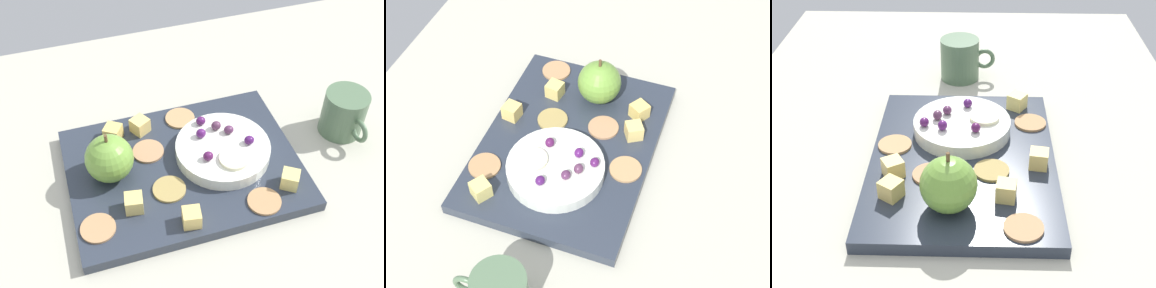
{
  "view_description": "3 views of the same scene",
  "coord_description": "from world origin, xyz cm",
  "views": [
    {
      "loc": [
        15.0,
        51.95,
        64.59
      ],
      "look_at": [
        -1.24,
        0.25,
        8.33
      ],
      "focal_mm": 46.35,
      "sensor_mm": 36.0,
      "label": 1
    },
    {
      "loc": [
        -55.07,
        -20.11,
        75.05
      ],
      "look_at": [
        -1.9,
        -1.04,
        8.37
      ],
      "focal_mm": 52.36,
      "sensor_mm": 36.0,
      "label": 2
    },
    {
      "loc": [
        63.59,
        3.46,
        51.03
      ],
      "look_at": [
        2.3,
        1.69,
        8.7
      ],
      "focal_mm": 49.02,
      "sensor_mm": 36.0,
      "label": 3
    }
  ],
  "objects": [
    {
      "name": "apple_stem",
      "position": [
        11.85,
        0.2,
        13.31
      ],
      "size": [
        0.5,
        0.5,
        1.2
      ],
      "primitive_type": "cylinder",
      "color": "brown",
      "rests_on": "apple_whole"
    },
    {
      "name": "cheese_cube_2",
      "position": [
        10.01,
        -7.81,
        6.55
      ],
      "size": [
        3.63,
        3.63,
        2.62
      ],
      "primitive_type": "cube",
      "rotation": [
        0.0,
        0.0,
        0.99
      ],
      "color": "#EFCD6A",
      "rests_on": "platter"
    },
    {
      "name": "table",
      "position": [
        0.0,
        0.0,
        1.65
      ],
      "size": [
        128.06,
        80.97,
        3.3
      ],
      "primitive_type": "cube",
      "color": "#B5B3A1",
      "rests_on": "ground"
    },
    {
      "name": "cracker_4",
      "position": [
        -8.82,
        12.17,
        5.44
      ],
      "size": [
        5.11,
        5.11,
        0.4
      ],
      "primitive_type": "cylinder",
      "color": "tan",
      "rests_on": "platter"
    },
    {
      "name": "cheese_cube_0",
      "position": [
        2.64,
        12.46,
        6.55
      ],
      "size": [
        3.0,
        3.0,
        2.62
      ],
      "primitive_type": "cube",
      "rotation": [
        0.0,
        0.0,
        1.42
      ],
      "color": "#F1CE6F",
      "rests_on": "platter"
    },
    {
      "name": "cracker_0",
      "position": [
        5.27,
        -2.98,
        5.44
      ],
      "size": [
        5.11,
        5.11,
        0.4
      ],
      "primitive_type": "cylinder",
      "color": "tan",
      "rests_on": "platter"
    },
    {
      "name": "platter",
      "position": [
        0.53,
        1.46,
        4.27
      ],
      "size": [
        36.61,
        27.28,
        1.94
      ],
      "primitive_type": "cube",
      "color": "#2B3340",
      "rests_on": "table"
    },
    {
      "name": "grape_3",
      "position": [
        -2.91,
        3.31,
        8.16
      ],
      "size": [
        1.62,
        1.46,
        1.47
      ],
      "primitive_type": "ellipsoid",
      "color": "#52194D",
      "rests_on": "serving_dish"
    },
    {
      "name": "cracker_2",
      "position": [
        -1.95,
        -9.01,
        5.44
      ],
      "size": [
        5.11,
        5.11,
        0.4
      ],
      "primitive_type": "cylinder",
      "color": "tan",
      "rests_on": "platter"
    },
    {
      "name": "grape_5",
      "position": [
        -3.39,
        -1.74,
        8.19
      ],
      "size": [
        1.62,
        1.46,
        1.53
      ],
      "primitive_type": "ellipsoid",
      "color": "#521A63",
      "rests_on": "serving_dish"
    },
    {
      "name": "apple_whole",
      "position": [
        11.85,
        0.2,
        8.98
      ],
      "size": [
        7.48,
        7.48,
        7.48
      ],
      "primitive_type": "sphere",
      "color": "#6D9E3B",
      "rests_on": "platter"
    },
    {
      "name": "serving_dish",
      "position": [
        -6.17,
        1.14,
        6.33
      ],
      "size": [
        15.31,
        15.31,
        2.18
      ],
      "primitive_type": "cylinder",
      "color": "white",
      "rests_on": "platter"
    },
    {
      "name": "grape_0",
      "position": [
        -4.29,
        -4.61,
        8.13
      ],
      "size": [
        1.62,
        1.46,
        1.42
      ],
      "primitive_type": "ellipsoid",
      "color": "#4F1A57",
      "rests_on": "serving_dish"
    },
    {
      "name": "apple_slice_0",
      "position": [
        -6.7,
        4.66,
        7.72
      ],
      "size": [
        4.67,
        4.67,
        0.6
      ],
      "primitive_type": "cylinder",
      "color": "#EEE7BC",
      "rests_on": "serving_dish"
    },
    {
      "name": "cheese_cube_1",
      "position": [
        5.33,
        -8.19,
        6.55
      ],
      "size": [
        3.59,
        3.59,
        2.62
      ],
      "primitive_type": "cube",
      "rotation": [
        0.0,
        0.0,
        0.53
      ],
      "color": "#F0CE74",
      "rests_on": "platter"
    },
    {
      "name": "cracker_1",
      "position": [
        15.71,
        9.5,
        5.44
      ],
      "size": [
        5.11,
        5.11,
        0.4
      ],
      "primitive_type": "cylinder",
      "color": "tan",
      "rests_on": "platter"
    },
    {
      "name": "cracker_3",
      "position": [
        4.1,
        5.69,
        5.44
      ],
      "size": [
        5.11,
        5.11,
        0.4
      ],
      "primitive_type": "cylinder",
      "color": "tan",
      "rests_on": "platter"
    },
    {
      "name": "grape_1",
      "position": [
        -6.33,
        -2.72,
        8.19
      ],
      "size": [
        1.62,
        1.46,
        1.53
      ],
      "primitive_type": "ellipsoid",
      "color": "#572F4D",
      "rests_on": "serving_dish"
    },
    {
      "name": "grape_2",
      "position": [
        -10.29,
        1.94,
        8.11
      ],
      "size": [
        1.62,
        1.46,
        1.38
      ],
      "primitive_type": "ellipsoid",
      "color": "#47185B",
      "rests_on": "serving_dish"
    },
    {
      "name": "cheese_cube_3",
      "position": [
        9.92,
        7.51,
        6.55
      ],
      "size": [
        3.01,
        3.01,
        2.62
      ],
      "primitive_type": "cube",
      "rotation": [
        0.0,
        0.0,
        1.41
      ],
      "color": "#E5CC6F",
      "rests_on": "platter"
    },
    {
      "name": "grape_4",
      "position": [
        -8.02,
        -1.28,
        8.1
      ],
      "size": [
        1.62,
        1.46,
        1.35
      ],
      "primitive_type": "ellipsoid",
      "color": "#532A4D",
      "rests_on": "serving_dish"
    },
    {
      "name": "cheese_cube_4",
      "position": [
        -13.8,
        10.24,
        6.55
      ],
      "size": [
        3.64,
        3.64,
        2.62
      ],
      "primitive_type": "cube",
      "rotation": [
        0.0,
        0.0,
        0.98
      ],
      "color": "#E8D574",
      "rests_on": "platter"
    }
  ]
}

